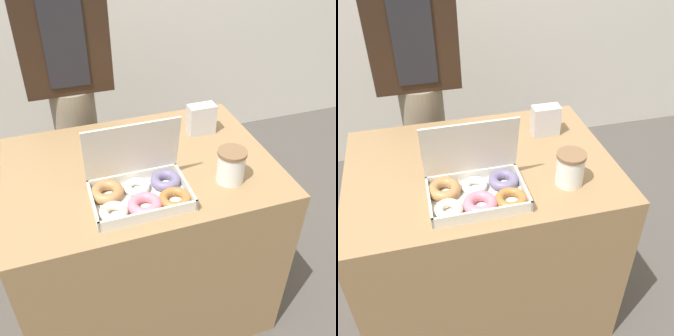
{
  "view_description": "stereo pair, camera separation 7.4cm",
  "coord_description": "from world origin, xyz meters",
  "views": [
    {
      "loc": [
        -0.27,
        -1.14,
        1.62
      ],
      "look_at": [
        0.06,
        -0.15,
        0.85
      ],
      "focal_mm": 42.0,
      "sensor_mm": 36.0,
      "label": 1
    },
    {
      "loc": [
        -0.2,
        -1.16,
        1.62
      ],
      "look_at": [
        0.06,
        -0.15,
        0.85
      ],
      "focal_mm": 42.0,
      "sensor_mm": 36.0,
      "label": 2
    }
  ],
  "objects": [
    {
      "name": "ground_plane",
      "position": [
        0.0,
        0.0,
        0.0
      ],
      "size": [
        14.0,
        14.0,
        0.0
      ],
      "primitive_type": "plane",
      "color": "#4C4742"
    },
    {
      "name": "table",
      "position": [
        0.0,
        0.0,
        0.39
      ],
      "size": [
        0.97,
        0.7,
        0.77
      ],
      "color": "#99754C",
      "rests_on": "ground_plane"
    },
    {
      "name": "donut_box",
      "position": [
        -0.05,
        -0.18,
        0.81
      ],
      "size": [
        0.34,
        0.25,
        0.25
      ],
      "color": "white",
      "rests_on": "table"
    },
    {
      "name": "coffee_cup",
      "position": [
        0.27,
        -0.18,
        0.83
      ],
      "size": [
        0.1,
        0.1,
        0.12
      ],
      "color": "white",
      "rests_on": "table"
    },
    {
      "name": "napkin_holder",
      "position": [
        0.3,
        0.14,
        0.83
      ],
      "size": [
        0.11,
        0.06,
        0.12
      ],
      "color": "silver",
      "rests_on": "table"
    },
    {
      "name": "person_customer",
      "position": [
        -0.17,
        0.55,
        0.93
      ],
      "size": [
        0.37,
        0.22,
        1.65
      ],
      "color": "gray",
      "rests_on": "ground_plane"
    }
  ]
}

